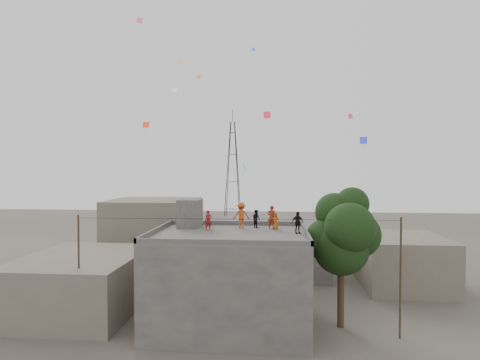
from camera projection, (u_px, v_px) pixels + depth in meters
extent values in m
plane|color=#48443B|center=(230.00, 326.00, 26.24)|extent=(140.00, 140.00, 0.00)
cube|color=#44413F|center=(230.00, 281.00, 26.15)|extent=(10.00, 8.00, 6.00)
cube|color=#5B5856|center=(230.00, 234.00, 26.06)|extent=(10.00, 8.00, 0.10)
cube|color=#44413F|center=(236.00, 223.00, 29.96)|extent=(10.00, 0.15, 0.30)
cube|color=#44413F|center=(222.00, 242.00, 22.14)|extent=(10.00, 0.15, 0.30)
cube|color=#44413F|center=(306.00, 232.00, 25.63)|extent=(0.15, 8.00, 0.30)
cube|color=#44413F|center=(156.00, 230.00, 26.47)|extent=(0.15, 8.00, 0.30)
cube|color=#44413F|center=(190.00, 213.00, 28.89)|extent=(1.60, 1.80, 2.00)
cube|color=#635C4E|center=(83.00, 283.00, 29.11)|extent=(8.00, 10.00, 4.00)
cube|color=#44413F|center=(265.00, 247.00, 39.93)|extent=(12.00, 9.00, 5.00)
cube|color=#635C4E|center=(154.00, 232.00, 42.92)|extent=(9.00, 8.00, 7.00)
cube|color=#635C4E|center=(402.00, 262.00, 34.93)|extent=(7.00, 8.00, 4.40)
cylinder|color=black|center=(341.00, 296.00, 26.06)|extent=(0.44, 0.44, 4.00)
cylinder|color=black|center=(343.00, 272.00, 26.10)|extent=(0.64, 0.91, 2.14)
sphere|color=black|center=(341.00, 248.00, 25.96)|extent=(3.60, 3.60, 3.60)
sphere|color=black|center=(358.00, 235.00, 26.15)|extent=(3.00, 3.00, 3.00)
sphere|color=black|center=(326.00, 240.00, 26.53)|extent=(2.80, 2.80, 2.80)
sphere|color=black|center=(350.00, 228.00, 25.09)|extent=(3.20, 3.20, 3.20)
sphere|color=black|center=(335.00, 212.00, 26.82)|extent=(2.60, 2.60, 2.60)
sphere|color=black|center=(352.00, 204.00, 26.41)|extent=(2.20, 2.20, 2.20)
cylinder|color=black|center=(79.00, 273.00, 25.45)|extent=(0.12, 0.12, 7.40)
cylinder|color=black|center=(400.00, 278.00, 24.23)|extent=(0.12, 0.12, 7.40)
cylinder|color=black|center=(236.00, 219.00, 24.74)|extent=(20.00, 0.52, 0.02)
cylinder|color=black|center=(227.00, 176.00, 65.38)|extent=(1.27, 1.27, 18.01)
cylinder|color=black|center=(237.00, 176.00, 65.23)|extent=(1.27, 1.27, 18.01)
cylinder|color=black|center=(238.00, 176.00, 66.92)|extent=(1.27, 1.27, 18.01)
cylinder|color=black|center=(228.00, 176.00, 67.07)|extent=(1.27, 1.27, 18.01)
cube|color=black|center=(233.00, 209.00, 66.31)|extent=(2.36, 0.08, 0.08)
cube|color=black|center=(233.00, 209.00, 66.31)|extent=(0.08, 2.36, 0.08)
cube|color=black|center=(233.00, 182.00, 66.18)|extent=(1.81, 0.08, 0.08)
cube|color=black|center=(233.00, 182.00, 66.18)|extent=(0.08, 1.81, 0.08)
cube|color=black|center=(233.00, 155.00, 66.04)|extent=(1.26, 0.08, 0.08)
cube|color=black|center=(233.00, 155.00, 66.04)|extent=(0.08, 1.26, 0.08)
cube|color=black|center=(233.00, 133.00, 65.94)|extent=(0.82, 0.08, 0.08)
cube|color=black|center=(233.00, 133.00, 65.94)|extent=(0.08, 0.82, 0.08)
cylinder|color=black|center=(233.00, 116.00, 65.86)|extent=(0.08, 0.08, 2.00)
imported|color=maroon|center=(272.00, 217.00, 27.83)|extent=(0.64, 0.46, 1.66)
imported|color=#AC5513|center=(275.00, 221.00, 27.77)|extent=(0.66, 0.52, 1.19)
imported|color=black|center=(256.00, 219.00, 28.52)|extent=(0.77, 0.80, 1.30)
imported|color=black|center=(297.00, 223.00, 25.98)|extent=(0.92, 0.64, 1.44)
imported|color=#B84115|center=(241.00, 215.00, 28.33)|extent=(1.27, 0.86, 1.81)
imported|color=maroon|center=(208.00, 220.00, 27.33)|extent=(0.59, 0.51, 1.37)
plane|color=red|center=(146.00, 125.00, 29.45)|extent=(0.49, 0.18, 0.46)
plane|color=#FA274D|center=(267.00, 115.00, 33.94)|extent=(0.61, 0.26, 0.56)
plane|color=#FFA127|center=(199.00, 76.00, 37.16)|extent=(0.41, 0.37, 0.28)
plane|color=#2831E6|center=(364.00, 140.00, 28.75)|extent=(0.52, 0.09, 0.51)
plane|color=silver|center=(174.00, 90.00, 38.22)|extent=(0.56, 0.44, 0.45)
plane|color=#EE471A|center=(294.00, 79.00, 40.95)|extent=(0.08, 0.42, 0.41)
plane|color=green|center=(244.00, 166.00, 27.62)|extent=(0.22, 0.48, 0.44)
plane|color=#DE3463|center=(350.00, 116.00, 36.21)|extent=(0.43, 0.41, 0.41)
plane|color=orange|center=(181.00, 63.00, 28.26)|extent=(0.50, 0.44, 0.31)
plane|color=#496BDB|center=(253.00, 49.00, 42.60)|extent=(0.35, 0.16, 0.32)
plane|color=#F54DA7|center=(140.00, 20.00, 31.43)|extent=(0.46, 0.43, 0.37)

